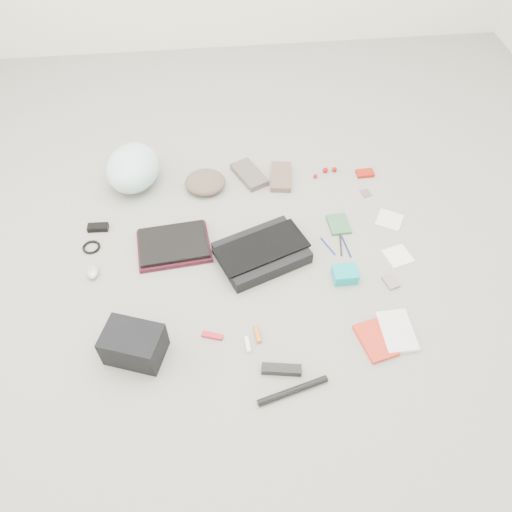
{
  "coord_description": "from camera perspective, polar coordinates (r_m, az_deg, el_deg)",
  "views": [
    {
      "loc": [
        -0.16,
        -1.43,
        1.8
      ],
      "look_at": [
        0.0,
        0.0,
        0.05
      ],
      "focal_mm": 35.0,
      "sensor_mm": 36.0,
      "label": 1
    }
  ],
  "objects": [
    {
      "name": "toiletry_tube_orange",
      "position": [
        2.08,
        0.18,
        -8.94
      ],
      "size": [
        0.03,
        0.08,
        0.02
      ],
      "primitive_type": "cylinder",
      "rotation": [
        1.57,
        0.0,
        0.12
      ],
      "color": "#CE6824",
      "rests_on": "ground_plane"
    },
    {
      "name": "messenger_bag",
      "position": [
        2.3,
        0.65,
        0.37
      ],
      "size": [
        0.46,
        0.4,
        0.06
      ],
      "primitive_type": "cube",
      "rotation": [
        0.0,
        0.0,
        0.37
      ],
      "color": "black",
      "rests_on": "ground_plane"
    },
    {
      "name": "book_red",
      "position": [
        2.12,
        13.51,
        -9.34
      ],
      "size": [
        0.16,
        0.21,
        0.02
      ],
      "primitive_type": "cube",
      "rotation": [
        0.0,
        0.0,
        0.23
      ],
      "color": "red",
      "rests_on": "ground_plane"
    },
    {
      "name": "mitten_left",
      "position": [
        2.71,
        -0.77,
        9.29
      ],
      "size": [
        0.2,
        0.25,
        0.03
      ],
      "primitive_type": "cube",
      "rotation": [
        0.0,
        0.0,
        0.44
      ],
      "color": "#5A504B",
      "rests_on": "ground_plane"
    },
    {
      "name": "beanie",
      "position": [
        2.64,
        -5.83,
        8.39
      ],
      "size": [
        0.23,
        0.22,
        0.07
      ],
      "primitive_type": "ellipsoid",
      "rotation": [
        0.0,
        0.0,
        -0.08
      ],
      "color": "brown",
      "rests_on": "ground_plane"
    },
    {
      "name": "napkin_bottom",
      "position": [
        2.42,
        15.92,
        0.0
      ],
      "size": [
        0.14,
        0.14,
        0.01
      ],
      "primitive_type": "cube",
      "rotation": [
        0.0,
        0.0,
        0.26
      ],
      "color": "white",
      "rests_on": "ground_plane"
    },
    {
      "name": "book_white",
      "position": [
        2.16,
        15.8,
        -8.29
      ],
      "size": [
        0.13,
        0.2,
        0.02
      ],
      "primitive_type": "cube",
      "rotation": [
        0.0,
        0.0,
        0.01
      ],
      "color": "silver",
      "rests_on": "ground_plane"
    },
    {
      "name": "toiletry_tube_white",
      "position": [
        2.05,
        -0.95,
        -10.07
      ],
      "size": [
        0.02,
        0.07,
        0.02
      ],
      "primitive_type": "cylinder",
      "rotation": [
        1.57,
        0.0,
        0.07
      ],
      "color": "white",
      "rests_on": "ground_plane"
    },
    {
      "name": "pen_black",
      "position": [
        2.41,
        9.66,
        1.39
      ],
      "size": [
        0.03,
        0.15,
        0.01
      ],
      "primitive_type": "cylinder",
      "rotation": [
        1.57,
        0.0,
        -0.16
      ],
      "color": "black",
      "rests_on": "ground_plane"
    },
    {
      "name": "bike_pump",
      "position": [
        1.96,
        4.24,
        -15.1
      ],
      "size": [
        0.28,
        0.1,
        0.03
      ],
      "primitive_type": "cylinder",
      "rotation": [
        0.0,
        1.57,
        0.26
      ],
      "color": "black",
      "rests_on": "ground_plane"
    },
    {
      "name": "altoids_tin",
      "position": [
        2.79,
        12.33,
        9.22
      ],
      "size": [
        0.09,
        0.06,
        0.02
      ],
      "primitive_type": "cube",
      "rotation": [
        0.0,
        0.0,
        0.03
      ],
      "color": "#A81B0D",
      "rests_on": "ground_plane"
    },
    {
      "name": "mitten_right",
      "position": [
        2.7,
        2.85,
        9.03
      ],
      "size": [
        0.14,
        0.23,
        0.03
      ],
      "primitive_type": "cube",
      "rotation": [
        0.0,
        0.0,
        -0.15
      ],
      "color": "brown",
      "rests_on": "ground_plane"
    },
    {
      "name": "card_deck",
      "position": [
        2.31,
        15.13,
        -2.86
      ],
      "size": [
        0.07,
        0.09,
        0.01
      ],
      "primitive_type": "cube",
      "rotation": [
        0.0,
        0.0,
        0.29
      ],
      "color": "gray",
      "rests_on": "ground_plane"
    },
    {
      "name": "cable_coil",
      "position": [
        2.48,
        -18.3,
        0.97
      ],
      "size": [
        0.1,
        0.1,
        0.01
      ],
      "primitive_type": "torus",
      "rotation": [
        0.0,
        0.0,
        -0.25
      ],
      "color": "black",
      "rests_on": "ground_plane"
    },
    {
      "name": "bag_flap",
      "position": [
        2.27,
        0.66,
        0.98
      ],
      "size": [
        0.45,
        0.32,
        0.01
      ],
      "primitive_type": "cube",
      "rotation": [
        0.0,
        0.0,
        0.37
      ],
      "color": "black",
      "rests_on": "messenger_bag"
    },
    {
      "name": "notepad",
      "position": [
        2.49,
        9.42,
        3.6
      ],
      "size": [
        0.1,
        0.14,
        0.02
      ],
      "primitive_type": "cube",
      "rotation": [
        0.0,
        0.0,
        0.05
      ],
      "color": "#35653F",
      "rests_on": "ground_plane"
    },
    {
      "name": "lollipop_b",
      "position": [
        2.76,
        7.92,
        9.7
      ],
      "size": [
        0.03,
        0.03,
        0.03
      ],
      "primitive_type": "sphere",
      "rotation": [
        0.0,
        0.0,
        -0.12
      ],
      "color": "#9E070A",
      "rests_on": "ground_plane"
    },
    {
      "name": "u_lock",
      "position": [
        2.0,
        2.92,
        -12.82
      ],
      "size": [
        0.16,
        0.06,
        0.03
      ],
      "primitive_type": "cube",
      "rotation": [
        0.0,
        0.0,
        -0.17
      ],
      "color": "black",
      "rests_on": "ground_plane"
    },
    {
      "name": "pen_navy",
      "position": [
        2.4,
        10.29,
        1.05
      ],
      "size": [
        0.02,
        0.13,
        0.01
      ],
      "primitive_type": "cylinder",
      "rotation": [
        1.57,
        0.0,
        0.11
      ],
      "color": "navy",
      "rests_on": "ground_plane"
    },
    {
      "name": "napkin_top",
      "position": [
        2.57,
        15.01,
        4.01
      ],
      "size": [
        0.16,
        0.16,
        0.01
      ],
      "primitive_type": "cube",
      "rotation": [
        0.0,
        0.0,
        1.04
      ],
      "color": "silver",
      "rests_on": "ground_plane"
    },
    {
      "name": "lollipop_a",
      "position": [
        2.72,
        6.8,
        9.05
      ],
      "size": [
        0.03,
        0.03,
        0.02
      ],
      "primitive_type": "sphere",
      "rotation": [
        0.0,
        0.0,
        0.42
      ],
      "color": "#C10511",
      "rests_on": "ground_plane"
    },
    {
      "name": "pen_blue",
      "position": [
        2.39,
        8.22,
        1.11
      ],
      "size": [
        0.05,
        0.11,
        0.01
      ],
      "primitive_type": "cylinder",
      "rotation": [
        1.57,
        0.0,
        0.4
      ],
      "color": "#0C1E99",
      "rests_on": "ground_plane"
    },
    {
      "name": "laptop_sleeve",
      "position": [
        2.39,
        -9.35,
        1.11
      ],
      "size": [
        0.36,
        0.28,
        0.02
      ],
      "primitive_type": "cube",
      "rotation": [
        0.0,
        0.0,
        0.09
      ],
      "color": "#45111D",
      "rests_on": "ground_plane"
    },
    {
      "name": "laptop",
      "position": [
        2.37,
        -9.42,
        1.46
      ],
      "size": [
        0.34,
        0.26,
        0.02
      ],
      "primitive_type": "cube",
      "rotation": [
        0.0,
        0.0,
        0.09
      ],
      "color": "black",
      "rests_on": "laptop_sleeve"
    },
    {
      "name": "power_brick",
      "position": [
        2.55,
        -17.61,
        3.14
      ],
      "size": [
        0.1,
        0.05,
        0.03
      ],
      "primitive_type": "cube",
      "rotation": [
        0.0,
        0.0,
        -0.05
      ],
      "color": "black",
      "rests_on": "ground_plane"
    },
    {
      "name": "accordion_wallet",
      "position": [
        2.26,
        10.13,
        -2.09
      ],
      "size": [
        0.11,
        0.09,
        0.05
      ],
      "primitive_type": "cube",
      "rotation": [
        0.0,
        0.0,
        0.02
      ],
      "color": "#0CAFB7",
      "rests_on": "ground_plane"
    },
    {
      "name": "mouse",
      "position": [
        2.37,
        -18.15,
        -1.71
      ],
      "size": [
        0.06,
        0.09,
        0.03
      ],
      "primitive_type": "ellipsoid",
      "rotation": [
        0.0,
        0.0,
        0.06
      ],
      "color": "#ADADAD",
      "rests_on": "ground_plane"
    },
    {
      "name": "stamp_sheet",
      "position": [
        2.68,
        12.44,
        7.04
      ],
      "size": [
        0.06,
        0.07,
        0.0
      ],
      "primitive_type": "cube",
      "rotation": [
        0.0,
        0.0,
        0.23
      ],
      "color": "#755368",
      "rests_on": "ground_plane"
    },
    {
      "name": "lollipop_c",
      "position": [
        2.77,
        8.95,
        9.75
      ],
      "size": [
        0.03,
        0.03,
        0.03
      ],
      "primitive_type": "sphere",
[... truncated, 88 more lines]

